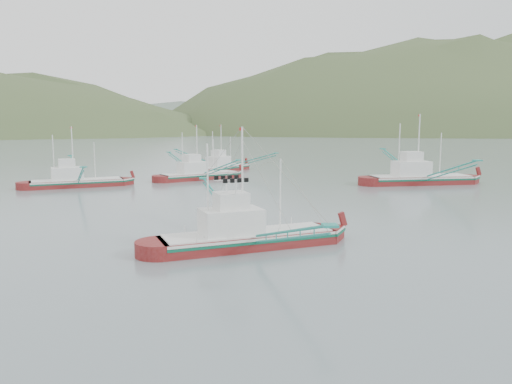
{
  "coord_description": "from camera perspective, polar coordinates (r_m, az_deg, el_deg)",
  "views": [
    {
      "loc": [
        -3.82,
        -38.47,
        9.42
      ],
      "look_at": [
        0.0,
        6.0,
        3.2
      ],
      "focal_mm": 35.0,
      "sensor_mm": 36.0,
      "label": 1
    }
  ],
  "objects": [
    {
      "name": "bg_boat_far",
      "position": [
        83.7,
        -6.52,
        2.82
      ],
      "size": [
        15.65,
        22.26,
        9.74
      ],
      "rotation": [
        0.0,
        0.0,
        0.52
      ],
      "color": "maroon",
      "rests_on": "ground"
    },
    {
      "name": "headland_right",
      "position": [
        528.2,
        22.73,
        6.31
      ],
      "size": [
        684.0,
        432.0,
        306.0
      ],
      "primitive_type": "ellipsoid",
      "color": "#3E5029",
      "rests_on": "ground"
    },
    {
      "name": "main_boat",
      "position": [
        37.84,
        -1.11,
        -3.53
      ],
      "size": [
        13.89,
        23.73,
        9.85
      ],
      "rotation": [
        0.0,
        0.0,
        0.3
      ],
      "color": "maroon",
      "rests_on": "ground"
    },
    {
      "name": "bg_boat_left",
      "position": [
        78.08,
        -19.88,
        1.91
      ],
      "size": [
        13.46,
        22.89,
        9.56
      ],
      "rotation": [
        0.0,
        0.0,
        0.33
      ],
      "color": "maroon",
      "rests_on": "ground"
    },
    {
      "name": "ground",
      "position": [
        39.79,
        0.74,
        -5.76
      ],
      "size": [
        1200.0,
        1200.0,
        0.0
      ],
      "primitive_type": "plane",
      "color": "slate",
      "rests_on": "ground"
    },
    {
      "name": "bg_boat_right",
      "position": [
        80.76,
        18.14,
        1.97
      ],
      "size": [
        16.04,
        28.5,
        11.55
      ],
      "rotation": [
        0.0,
        0.0,
        0.08
      ],
      "color": "maroon",
      "rests_on": "ground"
    },
    {
      "name": "bg_boat_extra",
      "position": [
        96.87,
        -3.86,
        3.57
      ],
      "size": [
        20.86,
        18.7,
        9.74
      ],
      "rotation": [
        0.0,
        0.0,
        0.91
      ],
      "color": "maroon",
      "rests_on": "ground"
    },
    {
      "name": "ridge_distant",
      "position": [
        599.49,
        -1.69,
        7.04
      ],
      "size": [
        960.0,
        400.0,
        240.0
      ],
      "primitive_type": "ellipsoid",
      "color": "slate",
      "rests_on": "ground"
    }
  ]
}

